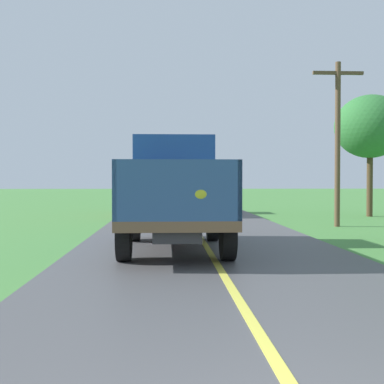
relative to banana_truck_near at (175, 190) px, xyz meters
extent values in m
cube|color=#2D2D30|center=(-0.02, -0.89, -0.79)|extent=(0.90, 5.51, 0.24)
cube|color=brown|center=(-0.02, -0.89, -0.59)|extent=(2.30, 5.80, 0.20)
cube|color=#1E479E|center=(-0.02, 1.06, 0.46)|extent=(2.10, 1.90, 1.90)
cube|color=black|center=(-0.02, 2.02, 0.79)|extent=(1.79, 0.02, 0.76)
cube|color=#2D517F|center=(-1.13, -1.86, 0.06)|extent=(0.08, 3.85, 1.10)
cube|color=#2D517F|center=(1.09, -1.86, 0.06)|extent=(0.08, 3.85, 1.10)
cube|color=#2D517F|center=(-0.02, -3.75, 0.06)|extent=(2.30, 0.08, 1.10)
cube|color=#2D517F|center=(-0.02, 0.02, 0.06)|extent=(2.30, 0.08, 1.10)
cylinder|color=black|center=(-1.07, 0.91, -0.89)|extent=(0.28, 1.00, 1.00)
cylinder|color=black|center=(1.03, 0.91, -0.89)|extent=(0.28, 1.00, 1.00)
cylinder|color=black|center=(-1.07, -2.48, -0.89)|extent=(0.28, 1.00, 1.00)
cylinder|color=black|center=(1.03, -2.48, -0.89)|extent=(0.28, 1.00, 1.00)
ellipsoid|color=#BCC81D|center=(-0.78, -1.19, 0.34)|extent=(0.45, 0.43, 0.42)
ellipsoid|color=#A7C028|center=(0.66, -2.29, 0.35)|extent=(0.49, 0.53, 0.52)
ellipsoid|color=gold|center=(0.85, -1.33, 0.01)|extent=(0.55, 0.58, 0.47)
ellipsoid|color=gold|center=(0.39, -3.48, -0.01)|extent=(0.60, 0.65, 0.46)
ellipsoid|color=#A9C01C|center=(0.05, -1.60, -0.35)|extent=(0.45, 0.42, 0.38)
ellipsoid|color=#B4CF30|center=(-0.23, -2.20, -0.01)|extent=(0.54, 0.62, 0.51)
ellipsoid|color=#B4D01C|center=(0.82, -0.73, -0.34)|extent=(0.57, 0.55, 0.39)
cube|color=#2D2D30|center=(-0.11, 11.76, -0.79)|extent=(0.90, 5.51, 0.24)
cube|color=brown|center=(-0.11, 11.76, -0.59)|extent=(2.30, 5.80, 0.20)
cube|color=red|center=(-0.11, 13.71, 0.46)|extent=(2.10, 1.90, 1.90)
cube|color=black|center=(-0.11, 14.67, 0.79)|extent=(1.78, 0.02, 0.76)
cube|color=maroon|center=(-1.22, 10.79, 0.06)|extent=(0.08, 3.85, 1.10)
cube|color=maroon|center=(1.00, 10.79, 0.06)|extent=(0.08, 3.85, 1.10)
cube|color=maroon|center=(-0.11, 8.90, 0.06)|extent=(2.30, 0.08, 1.10)
cube|color=maroon|center=(-0.11, 12.67, 0.06)|extent=(2.30, 0.08, 1.10)
cylinder|color=black|center=(-1.16, 13.56, -0.89)|extent=(0.28, 1.00, 1.00)
cylinder|color=black|center=(0.94, 13.56, -0.89)|extent=(0.28, 1.00, 1.00)
cylinder|color=black|center=(-1.16, 10.17, -0.89)|extent=(0.28, 1.00, 1.00)
cylinder|color=black|center=(0.94, 10.17, -0.89)|extent=(0.28, 1.00, 1.00)
ellipsoid|color=#A7CB32|center=(-0.85, 11.98, -0.32)|extent=(0.52, 0.50, 0.41)
ellipsoid|color=gold|center=(-0.66, 10.25, -0.34)|extent=(0.58, 0.59, 0.50)
ellipsoid|color=#ABBD25|center=(0.69, 10.36, -0.33)|extent=(0.44, 0.48, 0.47)
ellipsoid|color=#A4C71E|center=(0.21, 10.93, -0.33)|extent=(0.52, 0.57, 0.36)
ellipsoid|color=#B4C01C|center=(0.16, 9.57, 0.02)|extent=(0.53, 0.66, 0.51)
ellipsoid|color=#B0C725|center=(0.42, 11.26, 0.03)|extent=(0.45, 0.55, 0.41)
ellipsoid|color=#ABCF2A|center=(-0.14, 11.88, -0.31)|extent=(0.50, 0.47, 0.42)
ellipsoid|color=#A6CE27|center=(-0.55, 11.43, 0.29)|extent=(0.40, 0.40, 0.48)
ellipsoid|color=#ADC322|center=(-0.58, 11.52, -0.34)|extent=(0.54, 0.68, 0.36)
ellipsoid|color=#A8D327|center=(0.30, 10.77, -0.02)|extent=(0.46, 0.42, 0.46)
ellipsoid|color=#A4C531|center=(0.58, 10.84, -0.31)|extent=(0.50, 0.60, 0.48)
ellipsoid|color=#A4D233|center=(0.50, 10.34, 0.33)|extent=(0.59, 0.74, 0.50)
ellipsoid|color=#A9BE2E|center=(0.31, 10.83, 0.02)|extent=(0.44, 0.55, 0.42)
ellipsoid|color=#B8C621|center=(0.12, 10.71, 0.03)|extent=(0.57, 0.70, 0.37)
cylinder|color=brown|center=(6.09, 5.57, 1.55)|extent=(0.20, 0.20, 6.06)
cube|color=brown|center=(6.09, 5.57, 4.18)|extent=(1.88, 0.12, 0.12)
cylinder|color=#4C3823|center=(9.39, 10.58, -0.01)|extent=(0.28, 0.28, 2.93)
ellipsoid|color=#2D7033|center=(9.39, 10.58, 2.78)|extent=(3.30, 3.30, 2.97)
camera|label=1|loc=(-0.22, -12.59, 0.23)|focal=46.81mm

